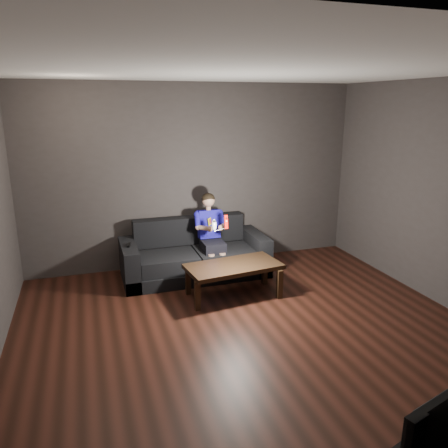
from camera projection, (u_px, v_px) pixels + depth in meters
name	position (u px, v px, depth m)	size (l,w,h in m)	color
floor	(256.00, 341.00, 4.57)	(5.00, 5.00, 0.00)	black
back_wall	(195.00, 176.00, 6.50)	(5.00, 0.04, 2.70)	#3C3635
ceiling	(262.00, 68.00, 3.84)	(5.00, 5.00, 0.02)	white
sofa	(194.00, 258.00, 6.26)	(2.05, 0.88, 0.79)	black
child	(211.00, 229.00, 6.17)	(0.45, 0.55, 1.11)	black
wii_remote_red	(226.00, 222.00, 5.75)	(0.05, 0.07, 0.19)	red
nunchuk_white	(214.00, 225.00, 5.71)	(0.08, 0.11, 0.16)	white
wii_remote_black	(129.00, 245.00, 5.83)	(0.06, 0.15, 0.03)	black
coffee_table	(233.00, 269.00, 5.54)	(1.25, 0.73, 0.43)	black
tv	(442.00, 418.00, 2.31)	(1.00, 0.13, 0.58)	black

